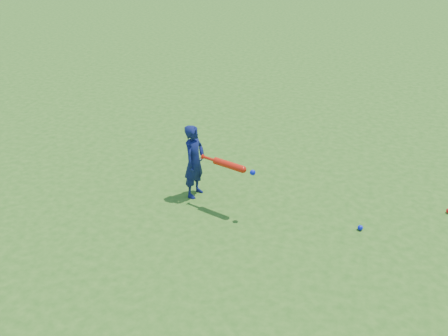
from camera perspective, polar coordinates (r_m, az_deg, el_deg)
name	(u,v)px	position (r m, az deg, el deg)	size (l,w,h in m)	color
ground	(221,178)	(7.60, -0.32, -1.11)	(80.00, 80.00, 0.00)	#2B6217
child	(194,161)	(6.92, -3.41, 0.77)	(0.39, 0.26, 1.07)	#10184B
ground_ball_blue	(360,228)	(6.64, 15.30, -6.60)	(0.07, 0.07, 0.07)	#0C19CC
bat_swing	(231,166)	(6.48, 0.81, 0.27)	(0.80, 0.32, 0.09)	red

